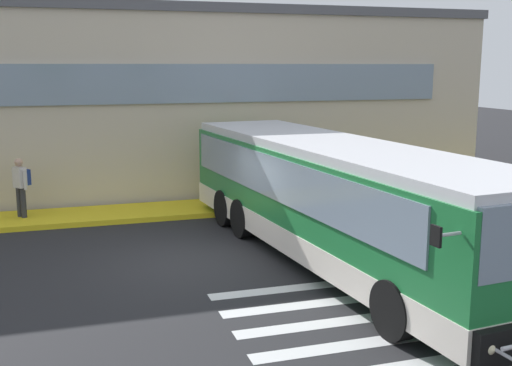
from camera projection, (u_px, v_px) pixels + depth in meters
name	position (u px, v px, depth m)	size (l,w,h in m)	color
ground_plane	(194.00, 260.00, 14.29)	(80.00, 90.00, 0.02)	#232326
bay_paint_stripes	(356.00, 320.00, 10.93)	(4.40, 3.96, 0.01)	silver
terminal_building	(114.00, 97.00, 24.45)	(25.46, 13.80, 6.28)	beige
boarding_curb	(161.00, 211.00, 18.78)	(27.66, 2.00, 0.15)	yellow
bus_main_foreground	(335.00, 203.00, 13.99)	(3.70, 12.33, 2.70)	#1E7238
passenger_at_curb_edge	(21.00, 183.00, 17.56)	(0.50, 0.52, 1.68)	#2D2D33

